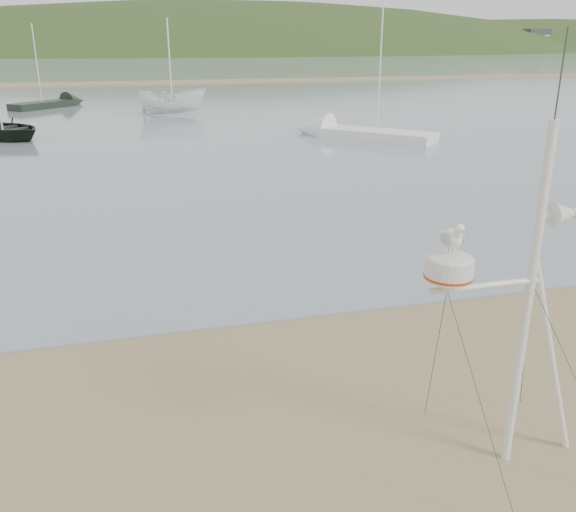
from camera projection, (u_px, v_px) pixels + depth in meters
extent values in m
plane|color=olive|center=(174.00, 482.00, 7.45)|extent=(560.00, 560.00, 0.00)
cube|color=gray|center=(119.00, 63.00, 127.45)|extent=(560.00, 256.00, 0.04)
cube|color=olive|center=(122.00, 83.00, 71.06)|extent=(560.00, 7.00, 0.07)
ellipsoid|color=#243716|center=(228.00, 111.00, 238.25)|extent=(400.00, 180.00, 80.00)
ellipsoid|color=#243716|center=(540.00, 86.00, 270.02)|extent=(300.00, 135.00, 56.00)
cube|color=white|center=(82.00, 41.00, 181.85)|extent=(8.40, 6.30, 8.00)
cube|color=white|center=(170.00, 41.00, 188.17)|extent=(8.40, 6.30, 8.00)
cube|color=white|center=(252.00, 41.00, 194.48)|extent=(8.40, 6.30, 8.00)
cube|color=white|center=(330.00, 41.00, 200.80)|extent=(8.40, 6.30, 8.00)
cube|color=white|center=(402.00, 41.00, 207.11)|extent=(8.40, 6.30, 8.00)
cube|color=white|center=(470.00, 41.00, 213.43)|extent=(8.40, 6.30, 8.00)
cube|color=white|center=(534.00, 41.00, 219.74)|extent=(8.40, 6.30, 8.00)
cylinder|color=silver|center=(527.00, 306.00, 7.14)|extent=(0.11, 0.11, 4.31)
cylinder|color=silver|center=(551.00, 358.00, 7.51)|extent=(1.00, 0.09, 2.83)
cylinder|color=silver|center=(486.00, 286.00, 6.89)|extent=(1.40, 0.08, 0.08)
cylinder|color=#2D382D|center=(561.00, 77.00, 6.27)|extent=(0.02, 0.02, 0.97)
cube|color=silver|center=(448.00, 283.00, 6.74)|extent=(0.17, 0.17, 0.10)
cylinder|color=silver|center=(449.00, 269.00, 6.69)|extent=(0.54, 0.54, 0.24)
cylinder|color=red|center=(448.00, 276.00, 6.72)|extent=(0.55, 0.55, 0.03)
ellipsoid|color=silver|center=(450.00, 259.00, 6.65)|extent=(0.54, 0.54, 0.15)
cone|color=silver|center=(564.00, 214.00, 6.84)|extent=(0.28, 0.28, 0.28)
cube|color=silver|center=(549.00, 215.00, 6.80)|extent=(0.22, 0.04, 0.04)
cylinder|color=tan|center=(449.00, 249.00, 6.60)|extent=(0.01, 0.01, 0.08)
cylinder|color=tan|center=(453.00, 249.00, 6.62)|extent=(0.01, 0.01, 0.08)
ellipsoid|color=white|center=(452.00, 238.00, 6.57)|extent=(0.18, 0.29, 0.22)
ellipsoid|color=#A8ACB0|center=(446.00, 239.00, 6.54)|extent=(0.06, 0.23, 0.14)
ellipsoid|color=#A8ACB0|center=(459.00, 238.00, 6.58)|extent=(0.06, 0.23, 0.14)
cone|color=white|center=(445.00, 236.00, 6.71)|extent=(0.10, 0.09, 0.10)
ellipsoid|color=white|center=(458.00, 233.00, 6.44)|extent=(0.09, 0.09, 0.13)
sphere|color=white|center=(460.00, 229.00, 6.39)|extent=(0.10, 0.10, 0.10)
cone|color=gold|center=(462.00, 231.00, 6.35)|extent=(0.02, 0.05, 0.02)
imported|color=white|center=(171.00, 80.00, 41.44)|extent=(2.14, 2.10, 4.73)
cube|color=black|center=(42.00, 105.00, 46.18)|extent=(4.65, 4.78, 0.50)
cone|color=black|center=(75.00, 101.00, 48.85)|extent=(2.39, 2.40, 1.62)
cylinder|color=silver|center=(37.00, 63.00, 45.15)|extent=(0.08, 0.08, 5.56)
cube|color=white|center=(377.00, 135.00, 31.98)|extent=(5.62, 5.77, 0.50)
cone|color=white|center=(312.00, 129.00, 33.90)|extent=(2.89, 2.89, 1.95)
cylinder|color=silver|center=(380.00, 63.00, 30.76)|extent=(0.08, 0.08, 6.71)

